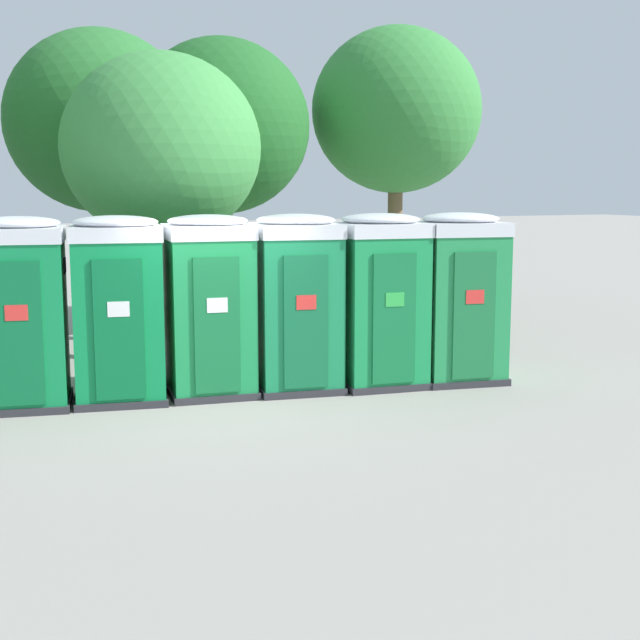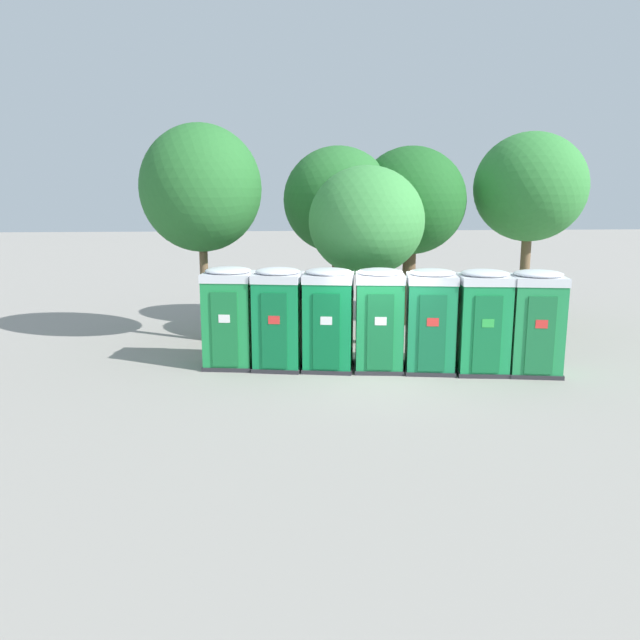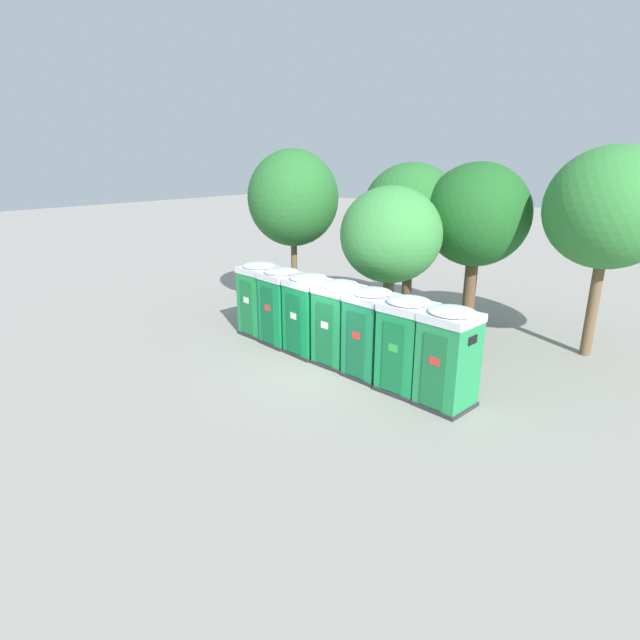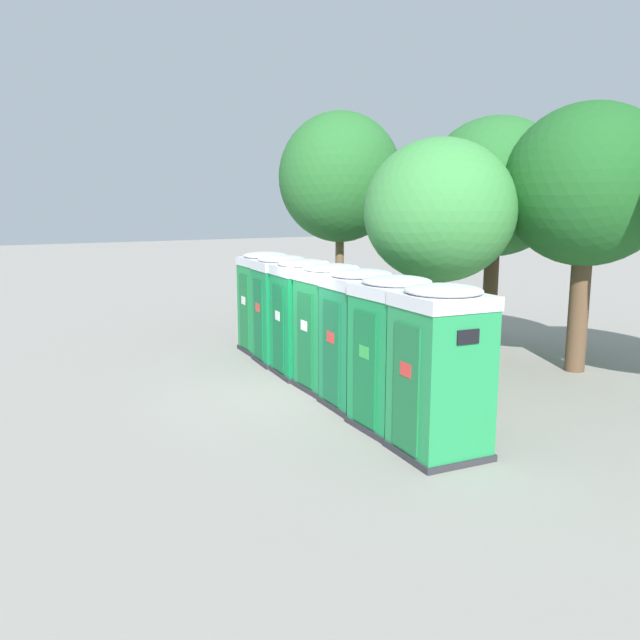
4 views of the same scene
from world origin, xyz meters
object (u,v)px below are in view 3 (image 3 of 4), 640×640
Objects in this scene: street_tree_3 at (477,216)px; portapotty_2 at (308,314)px; street_tree_1 at (293,199)px; street_tree_4 at (610,209)px; portapotty_3 at (338,323)px; portapotty_6 at (448,358)px; street_tree_2 at (391,236)px; portapotty_1 at (282,306)px; portapotty_4 at (370,333)px; street_tree_0 at (411,211)px; portapotty_5 at (406,345)px; portapotty_0 at (260,299)px.

portapotty_2 is at bearing -121.31° from street_tree_3.
street_tree_1 is 1.00× the size of street_tree_4.
portapotty_6 is at bearing -9.94° from portapotty_3.
portapotty_1 is at bearing -135.97° from street_tree_2.
street_tree_0 is (-1.70, 5.45, 2.81)m from portapotty_4.
portapotty_6 is at bearing -26.83° from street_tree_1.
street_tree_3 is at bearing 3.05° from street_tree_0.
portapotty_5 is at bearing -10.50° from portapotty_4.
street_tree_1 is (-4.14, -1.69, 0.36)m from street_tree_0.
portapotty_3 is 0.44× the size of street_tree_0.
street_tree_2 is (-2.38, 3.26, 2.25)m from portapotty_5.
street_tree_2 is at bearing -125.90° from street_tree_3.
portapotty_5 is 6.99m from street_tree_0.
portapotty_4 is (2.48, -0.37, 0.00)m from portapotty_2.
portapotty_4 is 1.00× the size of portapotty_6.
portapotty_4 and portapotty_5 have the same top height.
portapotty_2 is at bearing -8.68° from portapotty_1.
portapotty_4 is at bearing 170.10° from portapotty_6.
portapotty_3 is 1.00× the size of portapotty_5.
portapotty_3 is 2.50m from portapotty_5.
portapotty_1 is at bearing -149.40° from street_tree_4.
portapotty_5 is (1.23, -0.23, -0.00)m from portapotty_4.
street_tree_2 is at bearing 30.39° from portapotty_0.
street_tree_0 is (0.78, 5.09, 2.81)m from portapotty_2.
portapotty_1 and portapotty_3 have the same top height.
street_tree_3 reaches higher than street_tree_0.
portapotty_6 is 0.50× the size of street_tree_2.
street_tree_3 is (0.70, 5.58, 2.78)m from portapotty_4.
street_tree_4 is (7.09, 5.11, 3.23)m from portapotty_2.
portapotty_4 is at bearing -10.01° from portapotty_3.
street_tree_0 is (-2.93, 5.68, 2.81)m from portapotty_5.
street_tree_1 is (-7.07, 4.00, 3.18)m from portapotty_5.
street_tree_4 is at bearing 49.91° from portapotty_4.
portapotty_0 is at bearing -73.08° from street_tree_1.
portapotty_2 is 1.00× the size of portapotty_4.
portapotty_1 is 1.00× the size of portapotty_4.
portapotty_3 is 0.44× the size of street_tree_3.
portapotty_6 is at bearing -54.71° from street_tree_0.
portapotty_0 is at bearing 169.76° from portapotty_2.
portapotty_5 is 8.72m from street_tree_1.
portapotty_6 is (2.47, -0.43, -0.00)m from portapotty_4.
street_tree_4 is at bearing 35.81° from portapotty_2.
street_tree_2 is 6.33m from street_tree_4.
portapotty_3 is at bearing -37.64° from street_tree_1.
portapotty_2 is (1.24, -0.19, -0.00)m from portapotty_1.
portapotty_2 is at bearing -116.47° from street_tree_2.
street_tree_2 is at bearing 63.53° from portapotty_2.
street_tree_4 reaches higher than street_tree_2.
portapotty_4 is (3.71, -0.56, -0.00)m from portapotty_1.
street_tree_4 reaches higher than portapotty_3.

